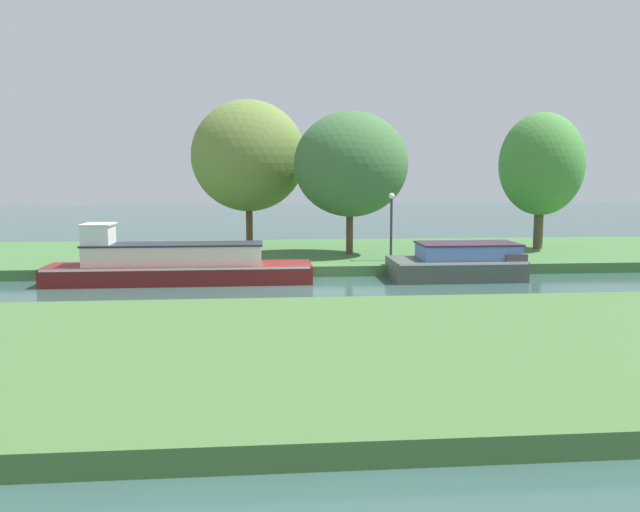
% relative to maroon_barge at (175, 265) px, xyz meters
% --- Properties ---
extents(ground_plane, '(120.00, 120.00, 0.00)m').
position_rel_maroon_barge_xyz_m(ground_plane, '(4.70, -1.20, -0.64)').
color(ground_plane, '#31514B').
extents(riverbank_far, '(72.00, 10.00, 0.40)m').
position_rel_maroon_barge_xyz_m(riverbank_far, '(4.70, 5.80, -0.44)').
color(riverbank_far, '#43713B').
rests_on(riverbank_far, ground_plane).
extents(riverbank_near, '(72.00, 10.00, 0.40)m').
position_rel_maroon_barge_xyz_m(riverbank_near, '(4.70, -10.20, -0.44)').
color(riverbank_near, '#456C37').
rests_on(riverbank_near, ground_plane).
extents(maroon_barge, '(9.30, 1.96, 2.13)m').
position_rel_maroon_barge_xyz_m(maroon_barge, '(0.00, 0.00, 0.00)').
color(maroon_barge, maroon).
rests_on(maroon_barge, ground_plane).
extents(slate_narrowboat, '(4.73, 2.39, 1.33)m').
position_rel_maroon_barge_xyz_m(slate_narrowboat, '(10.34, 0.00, -0.04)').
color(slate_narrowboat, '#4A534A').
rests_on(slate_narrowboat, ground_plane).
extents(willow_tree_left, '(5.15, 4.19, 6.75)m').
position_rel_maroon_barge_xyz_m(willow_tree_left, '(2.51, 6.76, 3.99)').
color(willow_tree_left, brown).
rests_on(willow_tree_left, riverbank_far).
extents(willow_tree_centre, '(4.81, 4.27, 6.05)m').
position_rel_maroon_barge_xyz_m(willow_tree_centre, '(6.85, 4.24, 3.59)').
color(willow_tree_centre, brown).
rests_on(willow_tree_centre, riverbank_far).
extents(willow_tree_right, '(3.75, 3.99, 6.20)m').
position_rel_maroon_barge_xyz_m(willow_tree_right, '(15.76, 5.65, 3.62)').
color(willow_tree_right, brown).
rests_on(willow_tree_right, riverbank_far).
extents(lamp_post, '(0.24, 0.24, 2.69)m').
position_rel_maroon_barge_xyz_m(lamp_post, '(8.20, 2.22, 1.47)').
color(lamp_post, '#333338').
rests_on(lamp_post, riverbank_far).
extents(mooring_post_near, '(0.15, 0.15, 0.58)m').
position_rel_maroon_barge_xyz_m(mooring_post_near, '(10.39, 1.37, 0.05)').
color(mooring_post_near, '#533024').
rests_on(mooring_post_near, riverbank_far).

